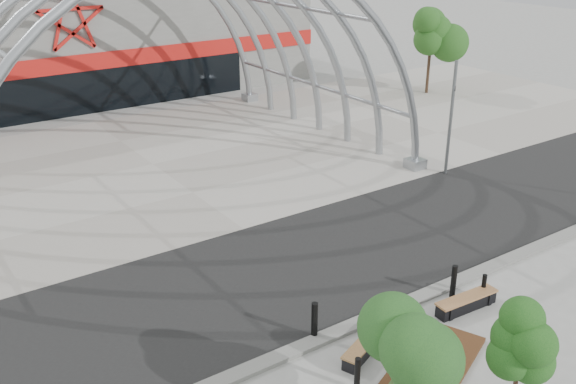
% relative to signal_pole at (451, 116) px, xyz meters
% --- Properties ---
extents(ground, '(140.00, 140.00, 0.00)m').
position_rel_signal_pole_xyz_m(ground, '(-10.73, -6.76, -2.74)').
color(ground, gray).
rests_on(ground, ground).
extents(road, '(140.00, 7.00, 0.02)m').
position_rel_signal_pole_xyz_m(road, '(-10.73, -3.26, -2.73)').
color(road, black).
rests_on(road, ground).
extents(forecourt, '(60.00, 17.00, 0.04)m').
position_rel_signal_pole_xyz_m(forecourt, '(-10.73, 8.74, -2.72)').
color(forecourt, '#A39D92').
rests_on(forecourt, ground).
extents(kerb, '(60.00, 0.50, 0.12)m').
position_rel_signal_pole_xyz_m(kerb, '(-10.73, -7.01, -2.68)').
color(kerb, slate).
rests_on(kerb, ground).
extents(arena_building, '(34.00, 15.24, 8.00)m').
position_rel_signal_pole_xyz_m(arena_building, '(-10.73, 26.69, 1.25)').
color(arena_building, slate).
rests_on(arena_building, ground).
extents(vault_canopy, '(20.80, 15.80, 20.36)m').
position_rel_signal_pole_xyz_m(vault_canopy, '(-10.73, 8.74, -2.73)').
color(vault_canopy, '#94999E').
rests_on(vault_canopy, ground).
extents(planting_bed, '(5.82, 3.78, 0.59)m').
position_rel_signal_pole_xyz_m(planting_bed, '(-11.73, -9.93, -2.60)').
color(planting_bed, '#391F0F').
rests_on(planting_bed, ground).
extents(signal_pole, '(0.39, 0.73, 5.25)m').
position_rel_signal_pole_xyz_m(signal_pole, '(0.00, 0.00, 0.00)').
color(signal_pole, slate).
rests_on(signal_pole, ground).
extents(street_tree_0, '(1.65, 1.65, 3.76)m').
position_rel_signal_pole_xyz_m(street_tree_0, '(-13.05, -11.04, -0.04)').
color(street_tree_0, black).
rests_on(street_tree_0, ground).
extents(street_tree_1, '(1.30, 1.30, 3.08)m').
position_rel_signal_pole_xyz_m(street_tree_1, '(-10.63, -11.90, -0.53)').
color(street_tree_1, '#331A14').
rests_on(street_tree_1, ground).
extents(bench_0, '(1.98, 1.13, 0.41)m').
position_rel_signal_pole_xyz_m(bench_0, '(-11.90, -8.14, -2.54)').
color(bench_0, black).
rests_on(bench_0, ground).
extents(bench_1, '(2.20, 0.61, 0.46)m').
position_rel_signal_pole_xyz_m(bench_1, '(-7.98, -8.22, -2.52)').
color(bench_1, black).
rests_on(bench_1, ground).
extents(bollard_0, '(0.15, 0.15, 0.95)m').
position_rel_signal_pole_xyz_m(bollard_0, '(-13.02, -9.13, -2.27)').
color(bollard_0, black).
rests_on(bollard_0, ground).
extents(bollard_1, '(0.18, 0.18, 1.14)m').
position_rel_signal_pole_xyz_m(bollard_1, '(-12.60, -6.79, -2.17)').
color(bollard_1, black).
rests_on(bollard_1, ground).
extents(bollard_2, '(0.14, 0.14, 0.86)m').
position_rel_signal_pole_xyz_m(bollard_2, '(-10.66, -8.90, -2.31)').
color(bollard_2, black).
rests_on(bollard_2, ground).
extents(bollard_3, '(0.14, 0.14, 0.87)m').
position_rel_signal_pole_xyz_m(bollard_3, '(-7.13, -8.13, -2.31)').
color(bollard_3, black).
rests_on(bollard_3, ground).
extents(bollard_4, '(0.17, 0.17, 1.09)m').
position_rel_signal_pole_xyz_m(bollard_4, '(-7.77, -7.49, -2.20)').
color(bollard_4, black).
rests_on(bollard_4, ground).
extents(bg_tree_1, '(2.70, 2.70, 5.91)m').
position_rel_signal_pole_xyz_m(bg_tree_1, '(10.27, 11.24, 1.51)').
color(bg_tree_1, black).
rests_on(bg_tree_1, ground).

